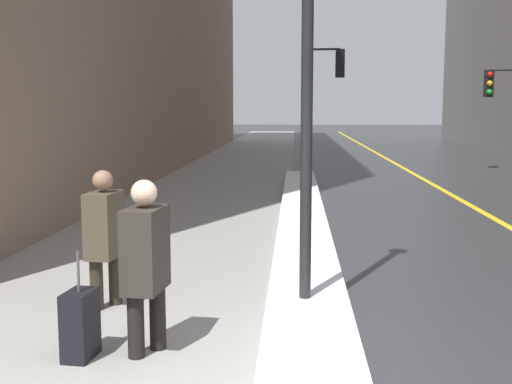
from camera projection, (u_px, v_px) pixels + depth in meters
The scene contains 8 objects.
sidewalk_slab at pixel (226, 179), 19.53m from camera, with size 4.00×80.00×0.01m.
road_centre_stripe at pixel (425, 180), 19.16m from camera, with size 0.16×80.00×0.00m.
snow_bank_curb at pixel (303, 223), 11.55m from camera, with size 0.85×17.39×0.18m.
traffic_light_near at pixel (326, 81), 20.72m from camera, with size 1.31×0.33×4.17m.
traffic_light_far at pixel (501, 95), 21.47m from camera, with size 1.31×0.33×3.56m.
pedestrian_in_glasses at pixel (146, 259), 5.51m from camera, with size 0.35×0.53×1.54m.
pedestrian_with_shoulder_bag at pixel (105, 232), 6.84m from camera, with size 0.34×0.71×1.50m.
rolling_suitcase at pixel (80, 325), 5.47m from camera, with size 0.26×0.38×0.95m.
Camera 1 is at (0.11, -4.32, 2.14)m, focal length 45.00 mm.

